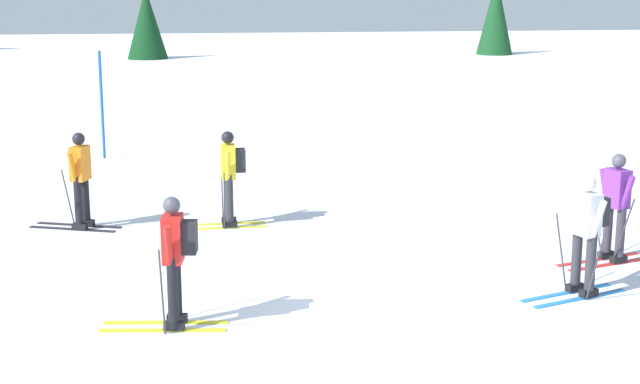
% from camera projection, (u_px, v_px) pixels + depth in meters
% --- Properties ---
extents(ground_plane, '(120.00, 120.00, 0.00)m').
position_uv_depth(ground_plane, '(360.00, 316.00, 12.69)').
color(ground_plane, silver).
extents(far_snow_ridge, '(80.00, 9.29, 2.00)m').
position_uv_depth(far_snow_ridge, '(266.00, 84.00, 30.06)').
color(far_snow_ridge, silver).
rests_on(far_snow_ridge, ground).
extents(skier_red, '(1.63, 1.00, 1.71)m').
position_uv_depth(skier_red, '(175.00, 255.00, 12.07)').
color(skier_red, gold).
rests_on(skier_red, ground).
extents(skier_yellow, '(1.61, 1.00, 1.71)m').
position_uv_depth(skier_yellow, '(230.00, 174.00, 16.94)').
color(skier_yellow, gold).
rests_on(skier_yellow, ground).
extents(skier_orange, '(1.63, 0.95, 1.71)m').
position_uv_depth(skier_orange, '(80.00, 177.00, 16.80)').
color(skier_orange, black).
rests_on(skier_orange, ground).
extents(skier_white, '(1.63, 0.95, 1.71)m').
position_uv_depth(skier_white, '(587.00, 229.00, 13.30)').
color(skier_white, '#237AC6').
rests_on(skier_white, ground).
extents(skier_purple, '(1.63, 0.96, 1.71)m').
position_uv_depth(skier_purple, '(615.00, 204.00, 14.86)').
color(skier_purple, red).
rests_on(skier_purple, ground).
extents(trail_marker_pole, '(0.07, 0.07, 2.59)m').
position_uv_depth(trail_marker_pole, '(102.00, 105.00, 23.08)').
color(trail_marker_pole, '#1E56AD').
rests_on(trail_marker_pole, ground).
extents(conifer_far_right, '(1.86, 1.86, 4.00)m').
position_uv_depth(conifer_far_right, '(148.00, 46.00, 27.31)').
color(conifer_far_right, '#513823').
rests_on(conifer_far_right, ground).
extents(conifer_far_centre, '(1.62, 1.62, 4.30)m').
position_uv_depth(conifer_far_centre, '(495.00, 35.00, 28.71)').
color(conifer_far_centre, '#513823').
rests_on(conifer_far_centre, ground).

